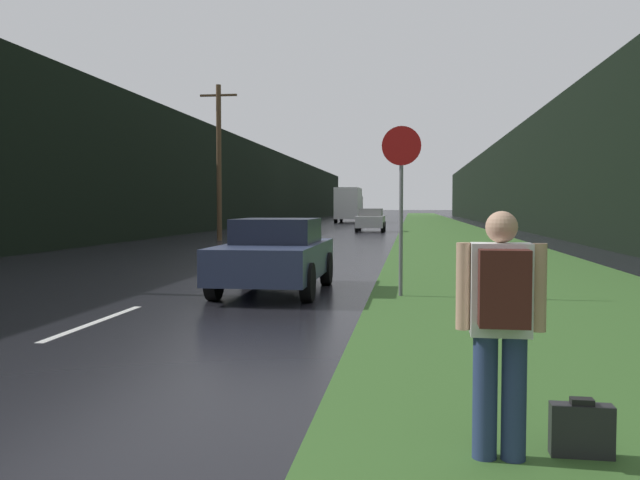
{
  "coord_description": "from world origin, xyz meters",
  "views": [
    {
      "loc": [
        4.44,
        -2.54,
        1.65
      ],
      "look_at": [
        2.23,
        13.87,
        0.82
      ],
      "focal_mm": 38.0,
      "sensor_mm": 36.0,
      "label": 1
    }
  ],
  "objects_px": {
    "hitchhiker_with_backpack": "(501,319)",
    "delivery_truck": "(349,204)",
    "stop_sign": "(401,192)",
    "car_passing_near": "(276,254)",
    "car_passing_far": "(371,220)",
    "suitcase": "(581,431)"
  },
  "relations": [
    {
      "from": "suitcase",
      "to": "car_passing_near",
      "type": "relative_size",
      "value": 0.1
    },
    {
      "from": "hitchhiker_with_backpack",
      "to": "delivery_truck",
      "type": "height_order",
      "value": "delivery_truck"
    },
    {
      "from": "hitchhiker_with_backpack",
      "to": "car_passing_near",
      "type": "relative_size",
      "value": 0.38
    },
    {
      "from": "suitcase",
      "to": "delivery_truck",
      "type": "xyz_separation_m",
      "value": [
        -7.4,
        64.55,
        1.66
      ]
    },
    {
      "from": "car_passing_far",
      "to": "car_passing_near",
      "type": "bearing_deg",
      "value": 90.0
    },
    {
      "from": "car_passing_far",
      "to": "suitcase",
      "type": "bearing_deg",
      "value": 95.36
    },
    {
      "from": "hitchhiker_with_backpack",
      "to": "suitcase",
      "type": "bearing_deg",
      "value": 17.39
    },
    {
      "from": "car_passing_near",
      "to": "hitchhiker_with_backpack",
      "type": "bearing_deg",
      "value": 110.55
    },
    {
      "from": "car_passing_near",
      "to": "car_passing_far",
      "type": "height_order",
      "value": "car_passing_far"
    },
    {
      "from": "hitchhiker_with_backpack",
      "to": "car_passing_near",
      "type": "height_order",
      "value": "hitchhiker_with_backpack"
    },
    {
      "from": "stop_sign",
      "to": "car_passing_far",
      "type": "distance_m",
      "value": 31.72
    },
    {
      "from": "car_passing_near",
      "to": "delivery_truck",
      "type": "bearing_deg",
      "value": -86.24
    },
    {
      "from": "stop_sign",
      "to": "car_passing_far",
      "type": "relative_size",
      "value": 0.75
    },
    {
      "from": "hitchhiker_with_backpack",
      "to": "suitcase",
      "type": "xyz_separation_m",
      "value": [
        0.54,
        0.15,
        -0.75
      ]
    },
    {
      "from": "stop_sign",
      "to": "car_passing_far",
      "type": "height_order",
      "value": "stop_sign"
    },
    {
      "from": "stop_sign",
      "to": "suitcase",
      "type": "bearing_deg",
      "value": -80.64
    },
    {
      "from": "suitcase",
      "to": "car_passing_far",
      "type": "height_order",
      "value": "car_passing_far"
    },
    {
      "from": "stop_sign",
      "to": "delivery_truck",
      "type": "height_order",
      "value": "delivery_truck"
    },
    {
      "from": "stop_sign",
      "to": "car_passing_near",
      "type": "distance_m",
      "value": 2.72
    },
    {
      "from": "hitchhiker_with_backpack",
      "to": "car_passing_far",
      "type": "bearing_deg",
      "value": 96.06
    },
    {
      "from": "hitchhiker_with_backpack",
      "to": "suitcase",
      "type": "relative_size",
      "value": 4.03
    },
    {
      "from": "stop_sign",
      "to": "suitcase",
      "type": "xyz_separation_m",
      "value": [
        1.29,
        -7.82,
        -1.72
      ]
    }
  ]
}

